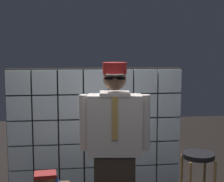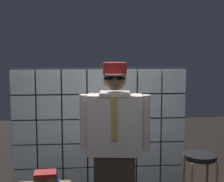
# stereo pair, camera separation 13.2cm
# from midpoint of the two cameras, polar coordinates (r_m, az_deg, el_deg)

# --- Properties ---
(glass_block_wall) EXTENTS (2.29, 0.10, 1.64)m
(glass_block_wall) POSITION_cam_midpoint_polar(r_m,az_deg,el_deg) (4.38, -3.63, -6.81)
(glass_block_wall) COLOR silver
(glass_block_wall) RESTS_ON ground
(standing_person) EXTENTS (0.69, 0.32, 1.73)m
(standing_person) POSITION_cam_midpoint_polar(r_m,az_deg,el_deg) (3.29, -0.71, -9.64)
(standing_person) COLOR #382D23
(standing_person) RESTS_ON ground
(bar_stool) EXTENTS (0.34, 0.34, 0.76)m
(bar_stool) POSITION_cam_midpoint_polar(r_m,az_deg,el_deg) (3.73, 13.57, -13.20)
(bar_stool) COLOR black
(bar_stool) RESTS_ON ground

